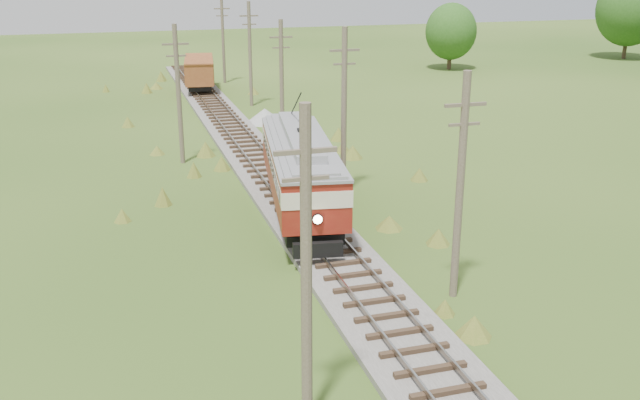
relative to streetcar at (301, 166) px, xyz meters
name	(u,v)px	position (x,y,z in m)	size (l,w,h in m)	color
railbed_main	(274,180)	(0.00, 5.95, -2.50)	(3.60, 96.00, 0.57)	#605B54
streetcar	(301,166)	(0.00, 0.00, 0.00)	(4.88, 12.89, 5.83)	black
gondola	(199,71)	(0.00, 37.11, -0.67)	(3.72, 8.44, 2.71)	black
gravel_pile	(267,116)	(3.14, 21.70, -2.16)	(3.15, 3.34, 1.14)	gray
utility_pole_r_2	(460,186)	(3.30, -10.05, 1.73)	(1.60, 0.30, 8.60)	brown
utility_pole_r_3	(344,111)	(3.20, 2.95, 1.93)	(1.60, 0.30, 9.00)	brown
utility_pole_r_4	(282,79)	(3.00, 15.95, 1.63)	(1.60, 0.30, 8.40)	brown
utility_pole_r_5	(250,53)	(3.40, 28.95, 1.88)	(1.60, 0.30, 8.90)	brown
utility_pole_r_6	(223,39)	(3.20, 41.95, 1.78)	(1.60, 0.30, 8.70)	brown
utility_pole_l_a	(306,271)	(-4.20, -16.05, 1.93)	(1.60, 0.30, 9.00)	brown
utility_pole_l_b	(179,93)	(-4.50, 11.95, 1.73)	(1.60, 0.30, 8.60)	brown
tree_right_5	(630,9)	(56.00, 45.95, 3.50)	(8.40, 8.40, 10.82)	#38281C
tree_mid_b	(451,32)	(30.00, 43.95, 1.64)	(5.88, 5.88, 7.57)	#38281C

